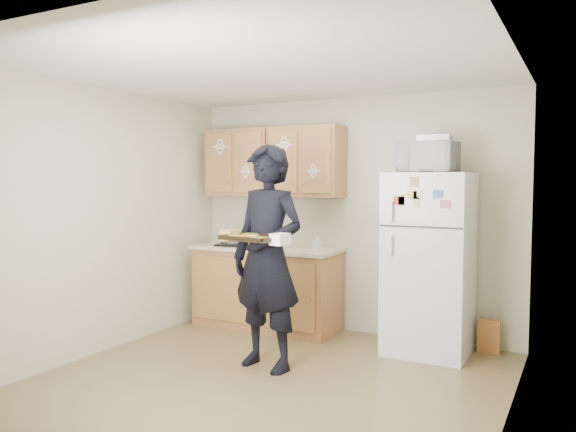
{
  "coord_description": "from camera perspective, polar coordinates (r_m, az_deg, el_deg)",
  "views": [
    {
      "loc": [
        2.24,
        -3.81,
        1.64
      ],
      "look_at": [
        -0.03,
        0.45,
        1.32
      ],
      "focal_mm": 35.0,
      "sensor_mm": 36.0,
      "label": 1
    }
  ],
  "objects": [
    {
      "name": "foil_pan",
      "position": [
        5.38,
        14.67,
        7.62
      ],
      "size": [
        0.31,
        0.22,
        0.06
      ],
      "primitive_type": "cube",
      "rotation": [
        0.0,
        0.0,
        0.06
      ],
      "color": "#B5B5BC",
      "rests_on": "microwave"
    },
    {
      "name": "wall_front",
      "position": [
        3.03,
        -19.91,
        -3.86
      ],
      "size": [
        3.6,
        0.04,
        2.5
      ],
      "primitive_type": "cube",
      "color": "#BFB99B",
      "rests_on": "floor"
    },
    {
      "name": "ceiling",
      "position": [
        4.5,
        -2.41,
        14.77
      ],
      "size": [
        3.6,
        3.6,
        0.0
      ],
      "primitive_type": "plane",
      "color": "silver",
      "rests_on": "wall_back"
    },
    {
      "name": "base_cabinet",
      "position": [
        6.24,
        -2.18,
        -7.41
      ],
      "size": [
        1.6,
        0.6,
        0.86
      ],
      "primitive_type": "cube",
      "color": "brown",
      "rests_on": "floor"
    },
    {
      "name": "dish_rack",
      "position": [
        6.28,
        -5.36,
        -2.31
      ],
      "size": [
        0.43,
        0.34,
        0.16
      ],
      "primitive_type": "cube",
      "rotation": [
        0.0,
        0.0,
        0.14
      ],
      "color": "black",
      "rests_on": "countertop"
    },
    {
      "name": "baking_tray",
      "position": [
        4.54,
        -3.46,
        -2.28
      ],
      "size": [
        0.52,
        0.42,
        0.04
      ],
      "primitive_type": "cube",
      "rotation": [
        0.0,
        0.0,
        -0.16
      ],
      "color": "black",
      "rests_on": "person"
    },
    {
      "name": "refrigerator",
      "position": [
        5.45,
        14.15,
        -4.68
      ],
      "size": [
        0.75,
        0.7,
        1.7
      ],
      "primitive_type": "cube",
      "color": "silver",
      "rests_on": "floor"
    },
    {
      "name": "cereal_box",
      "position": [
        5.73,
        19.73,
        -11.43
      ],
      "size": [
        0.2,
        0.07,
        0.32
      ],
      "primitive_type": "cube",
      "color": "#DB9C4D",
      "rests_on": "floor"
    },
    {
      "name": "upper_cab_left",
      "position": [
        6.45,
        -4.69,
        5.4
      ],
      "size": [
        0.8,
        0.33,
        0.75
      ],
      "primitive_type": "cube",
      "color": "brown",
      "rests_on": "wall_back"
    },
    {
      "name": "microwave",
      "position": [
        5.35,
        14.01,
        5.8
      ],
      "size": [
        0.53,
        0.38,
        0.28
      ],
      "primitive_type": "imported",
      "rotation": [
        0.0,
        0.0,
        -0.08
      ],
      "color": "silver",
      "rests_on": "refrigerator"
    },
    {
      "name": "wall_left",
      "position": [
        5.57,
        -18.55,
        -0.45
      ],
      "size": [
        0.04,
        3.6,
        2.5
      ],
      "primitive_type": "cube",
      "color": "#BFB99B",
      "rests_on": "floor"
    },
    {
      "name": "floor",
      "position": [
        4.71,
        -2.32,
        -16.6
      ],
      "size": [
        3.6,
        3.6,
        0.0
      ],
      "primitive_type": "plane",
      "color": "brown",
      "rests_on": "ground"
    },
    {
      "name": "wall_back",
      "position": [
        6.05,
        6.3,
        0.05
      ],
      "size": [
        3.6,
        0.04,
        2.5
      ],
      "primitive_type": "cube",
      "color": "#BFB99B",
      "rests_on": "floor"
    },
    {
      "name": "wall_right",
      "position": [
        3.85,
        21.39,
        -2.31
      ],
      "size": [
        0.04,
        3.6,
        2.5
      ],
      "primitive_type": "cube",
      "color": "#BFB99B",
      "rests_on": "floor"
    },
    {
      "name": "pizza_front_right",
      "position": [
        4.41,
        -3.04,
        -2.24
      ],
      "size": [
        0.16,
        0.16,
        0.02
      ],
      "primitive_type": "cylinder",
      "color": "#FF9E20",
      "rests_on": "baking_tray"
    },
    {
      "name": "pizza_front_left",
      "position": [
        4.55,
        -5.17,
        -2.05
      ],
      "size": [
        0.16,
        0.16,
        0.02
      ],
      "primitive_type": "cylinder",
      "color": "#FF9E20",
      "rests_on": "baking_tray"
    },
    {
      "name": "pizza_back_left",
      "position": [
        4.67,
        -3.86,
        -1.9
      ],
      "size": [
        0.16,
        0.16,
        0.02
      ],
      "primitive_type": "cylinder",
      "color": "#FF9E20",
      "rests_on": "baking_tray"
    },
    {
      "name": "person",
      "position": [
        4.84,
        -2.1,
        -4.21
      ],
      "size": [
        0.77,
        0.57,
        1.94
      ],
      "primitive_type": "imported",
      "rotation": [
        0.0,
        0.0,
        -0.16
      ],
      "color": "black",
      "rests_on": "floor"
    },
    {
      "name": "soap_bottle",
      "position": [
        5.82,
        2.99,
        -2.71
      ],
      "size": [
        0.1,
        0.1,
        0.17
      ],
      "primitive_type": "imported",
      "rotation": [
        0.0,
        0.0,
        -0.34
      ],
      "color": "silver",
      "rests_on": "countertop"
    },
    {
      "name": "countertop",
      "position": [
        6.17,
        -2.2,
        -3.31
      ],
      "size": [
        1.64,
        0.64,
        0.04
      ],
      "primitive_type": "cube",
      "color": "beige",
      "rests_on": "base_cabinet"
    },
    {
      "name": "bowl",
      "position": [
        6.3,
        -5.64,
        -2.6
      ],
      "size": [
        0.25,
        0.25,
        0.05
      ],
      "primitive_type": "imported",
      "rotation": [
        0.0,
        0.0,
        -0.32
      ],
      "color": "silver",
      "rests_on": "dish_rack"
    },
    {
      "name": "upper_cab_right",
      "position": [
        6.05,
        1.88,
        5.52
      ],
      "size": [
        0.8,
        0.33,
        0.75
      ],
      "primitive_type": "cube",
      "color": "brown",
      "rests_on": "wall_back"
    }
  ]
}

